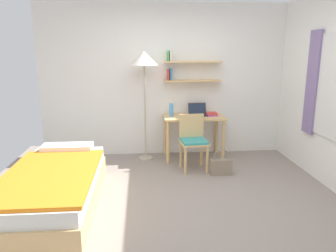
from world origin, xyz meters
The scene contains 10 objects.
ground_plane centered at (0.00, 0.00, 0.00)m, with size 5.28×5.28×0.00m, color gray.
wall_back centered at (0.01, 2.02, 1.30)m, with size 4.40×0.27×2.60m.
bed centered at (-1.52, 0.04, 0.24)m, with size 0.99×2.03×0.54m.
desk centered at (0.39, 1.70, 0.60)m, with size 1.01×0.59×0.73m.
desk_chair centered at (0.30, 1.18, 0.47)m, with size 0.44×0.44×0.84m.
standing_lamp centered at (-0.43, 1.71, 1.60)m, with size 0.44×0.44×1.80m.
laptop centered at (0.46, 1.78, 0.78)m, with size 0.31×0.22×0.20m.
water_bottle centered at (0.01, 1.73, 0.84)m, with size 0.07×0.07×0.22m, color #4C99DB.
book_stack centered at (0.70, 1.74, 0.75)m, with size 0.19×0.23×0.05m.
handbag centered at (0.67, 0.88, 0.13)m, with size 0.31×0.11×0.39m.
Camera 1 is at (-0.49, -3.54, 1.81)m, focal length 34.38 mm.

